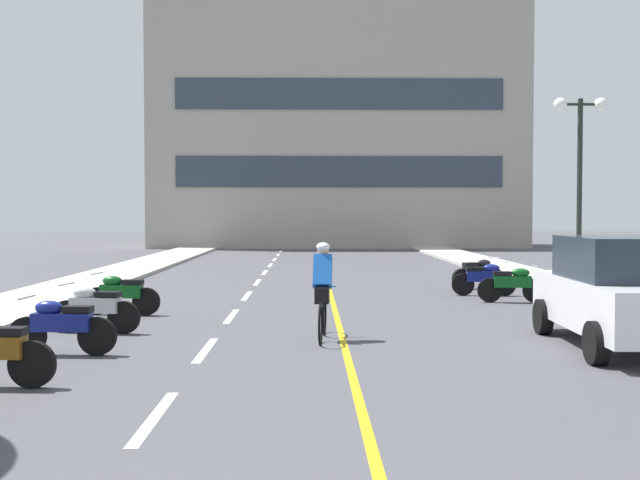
# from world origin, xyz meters

# --- Properties ---
(ground_plane) EXTENTS (140.00, 140.00, 0.00)m
(ground_plane) POSITION_xyz_m (0.00, 21.00, 0.00)
(ground_plane) COLOR #47474C
(curb_left) EXTENTS (2.40, 72.00, 0.12)m
(curb_left) POSITION_xyz_m (-7.20, 24.00, 0.06)
(curb_left) COLOR #B7B2A8
(curb_left) RESTS_ON ground
(curb_right) EXTENTS (2.40, 72.00, 0.12)m
(curb_right) POSITION_xyz_m (7.20, 24.00, 0.06)
(curb_right) COLOR #B7B2A8
(curb_right) RESTS_ON ground
(lane_dash_1) EXTENTS (0.14, 2.20, 0.01)m
(lane_dash_1) POSITION_xyz_m (-2.00, 6.00, 0.00)
(lane_dash_1) COLOR silver
(lane_dash_1) RESTS_ON ground
(lane_dash_2) EXTENTS (0.14, 2.20, 0.01)m
(lane_dash_2) POSITION_xyz_m (-2.00, 10.00, 0.00)
(lane_dash_2) COLOR silver
(lane_dash_2) RESTS_ON ground
(lane_dash_3) EXTENTS (0.14, 2.20, 0.01)m
(lane_dash_3) POSITION_xyz_m (-2.00, 14.00, 0.00)
(lane_dash_3) COLOR silver
(lane_dash_3) RESTS_ON ground
(lane_dash_4) EXTENTS (0.14, 2.20, 0.01)m
(lane_dash_4) POSITION_xyz_m (-2.00, 18.00, 0.00)
(lane_dash_4) COLOR silver
(lane_dash_4) RESTS_ON ground
(lane_dash_5) EXTENTS (0.14, 2.20, 0.01)m
(lane_dash_5) POSITION_xyz_m (-2.00, 22.00, 0.00)
(lane_dash_5) COLOR silver
(lane_dash_5) RESTS_ON ground
(lane_dash_6) EXTENTS (0.14, 2.20, 0.01)m
(lane_dash_6) POSITION_xyz_m (-2.00, 26.00, 0.00)
(lane_dash_6) COLOR silver
(lane_dash_6) RESTS_ON ground
(lane_dash_7) EXTENTS (0.14, 2.20, 0.01)m
(lane_dash_7) POSITION_xyz_m (-2.00, 30.00, 0.00)
(lane_dash_7) COLOR silver
(lane_dash_7) RESTS_ON ground
(lane_dash_8) EXTENTS (0.14, 2.20, 0.01)m
(lane_dash_8) POSITION_xyz_m (-2.00, 34.00, 0.00)
(lane_dash_8) COLOR silver
(lane_dash_8) RESTS_ON ground
(lane_dash_9) EXTENTS (0.14, 2.20, 0.01)m
(lane_dash_9) POSITION_xyz_m (-2.00, 38.00, 0.00)
(lane_dash_9) COLOR silver
(lane_dash_9) RESTS_ON ground
(lane_dash_10) EXTENTS (0.14, 2.20, 0.01)m
(lane_dash_10) POSITION_xyz_m (-2.00, 42.00, 0.00)
(lane_dash_10) COLOR silver
(lane_dash_10) RESTS_ON ground
(lane_dash_11) EXTENTS (0.14, 2.20, 0.01)m
(lane_dash_11) POSITION_xyz_m (-2.00, 46.00, 0.00)
(lane_dash_11) COLOR silver
(lane_dash_11) RESTS_ON ground
(centre_line_yellow) EXTENTS (0.12, 66.00, 0.01)m
(centre_line_yellow) POSITION_xyz_m (0.25, 24.00, 0.00)
(centre_line_yellow) COLOR gold
(centre_line_yellow) RESTS_ON ground
(office_building) EXTENTS (24.27, 7.86, 16.08)m
(office_building) POSITION_xyz_m (1.55, 48.87, 8.04)
(office_building) COLOR #9E998E
(office_building) RESTS_ON ground
(street_lamp_mid) EXTENTS (1.46, 0.36, 5.22)m
(street_lamp_mid) POSITION_xyz_m (7.02, 18.34, 3.93)
(street_lamp_mid) COLOR black
(street_lamp_mid) RESTS_ON curb_right
(parked_car_near) EXTENTS (2.03, 4.25, 1.82)m
(parked_car_near) POSITION_xyz_m (4.73, 10.10, 0.92)
(parked_car_near) COLOR black
(parked_car_near) RESTS_ON ground
(motorcycle_3) EXTENTS (1.70, 0.60, 0.92)m
(motorcycle_3) POSITION_xyz_m (-4.17, 9.58, 0.47)
(motorcycle_3) COLOR black
(motorcycle_3) RESTS_ON ground
(motorcycle_4) EXTENTS (1.69, 0.60, 0.92)m
(motorcycle_4) POSITION_xyz_m (-4.27, 11.74, 0.47)
(motorcycle_4) COLOR black
(motorcycle_4) RESTS_ON ground
(motorcycle_5) EXTENTS (1.70, 0.60, 0.92)m
(motorcycle_5) POSITION_xyz_m (-4.41, 14.22, 0.47)
(motorcycle_5) COLOR black
(motorcycle_5) RESTS_ON ground
(motorcycle_6) EXTENTS (1.70, 0.60, 0.92)m
(motorcycle_6) POSITION_xyz_m (4.69, 16.38, 0.47)
(motorcycle_6) COLOR black
(motorcycle_6) RESTS_ON ground
(motorcycle_7) EXTENTS (1.70, 0.60, 0.92)m
(motorcycle_7) POSITION_xyz_m (4.35, 17.96, 0.47)
(motorcycle_7) COLOR black
(motorcycle_7) RESTS_ON ground
(motorcycle_8) EXTENTS (1.64, 0.80, 0.92)m
(motorcycle_8) POSITION_xyz_m (4.63, 19.89, 0.47)
(motorcycle_8) COLOR black
(motorcycle_8) RESTS_ON ground
(cyclist_rider) EXTENTS (0.42, 1.77, 1.71)m
(cyclist_rider) POSITION_xyz_m (-0.10, 11.01, 0.89)
(cyclist_rider) COLOR black
(cyclist_rider) RESTS_ON ground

